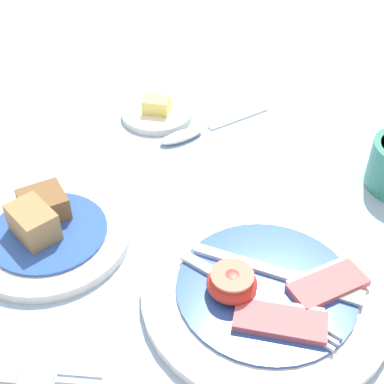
% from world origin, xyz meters
% --- Properties ---
extents(ground_plane, '(3.00, 3.00, 0.00)m').
position_xyz_m(ground_plane, '(0.00, 0.00, 0.00)').
color(ground_plane, '#93B2DB').
extents(breakfast_plate, '(0.26, 0.26, 0.04)m').
position_xyz_m(breakfast_plate, '(0.08, -0.01, 0.01)').
color(breakfast_plate, silver).
rests_on(breakfast_plate, ground_plane).
extents(bread_plate, '(0.19, 0.19, 0.05)m').
position_xyz_m(bread_plate, '(-0.18, -0.02, 0.01)').
color(bread_plate, silver).
rests_on(bread_plate, ground_plane).
extents(butter_dish, '(0.11, 0.11, 0.03)m').
position_xyz_m(butter_dish, '(-0.18, 0.27, 0.01)').
color(butter_dish, silver).
rests_on(butter_dish, ground_plane).
extents(teaspoon_by_saucer, '(0.12, 0.17, 0.01)m').
position_xyz_m(teaspoon_by_saucer, '(-0.11, 0.25, 0.01)').
color(teaspoon_by_saucer, silver).
rests_on(teaspoon_by_saucer, ground_plane).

